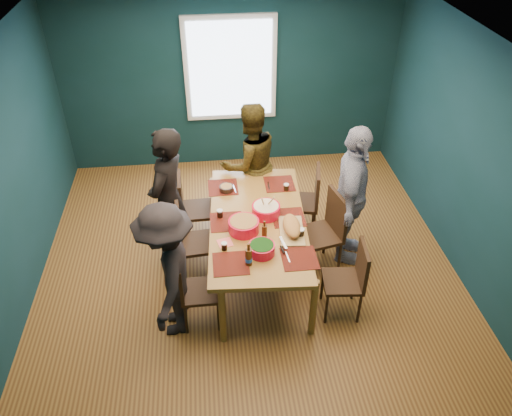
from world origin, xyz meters
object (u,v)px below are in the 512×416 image
Objects in this scene: chair_right_far at (308,197)px; bowl_herbs at (262,249)px; bowl_dumpling at (266,210)px; cutting_board at (292,227)px; person_far_left at (169,200)px; bowl_salad at (244,225)px; dining_table at (258,225)px; chair_left_mid at (190,238)px; person_back at (250,164)px; chair_left_far at (190,204)px; chair_left_near at (192,286)px; person_near_left at (168,272)px; chair_right_near at (351,275)px; chair_right_mid at (327,227)px; person_right at (351,197)px.

chair_right_far is 3.53× the size of bowl_herbs.
bowl_dumpling is 0.41m from cutting_board.
person_far_left is 5.37× the size of bowl_salad.
cutting_board is (0.34, -0.25, 0.14)m from dining_table.
person_back reaches higher than chair_left_mid.
chair_left_mid is (-0.01, -0.65, -0.00)m from chair_left_far.
chair_left_mid is 3.51× the size of bowl_herbs.
person_far_left is 1.46m from cutting_board.
dining_table is 7.99× the size of bowl_herbs.
cutting_board is (0.36, 0.31, 0.00)m from bowl_herbs.
bowl_herbs is (0.74, 0.10, 0.35)m from chair_left_near.
dining_table is at bearing 87.79° from bowl_herbs.
chair_left_mid is at bearing 178.89° from dining_table.
chair_left_mid is 2.86× the size of bowl_salad.
person_near_left is at bearing -140.00° from dining_table.
chair_right_near is at bearing -8.84° from bowl_herbs.
chair_right_mid is (0.82, 0.04, -0.13)m from dining_table.
person_back is at bearing 27.35° from chair_left_far.
chair_left_far is at bearing 90.57° from chair_left_near.
chair_right_far is (1.49, 1.38, 0.05)m from chair_left_near.
chair_right_far is (1.51, 0.65, 0.00)m from chair_left_mid.
cutting_board is at bearing 146.99° from chair_right_near.
bowl_salad is (-0.17, -0.18, 0.15)m from dining_table.
person_right is (1.88, 0.86, 0.38)m from chair_left_near.
person_right is 5.33× the size of bowl_salad.
person_back is 1.45m from cutting_board.
person_far_left is at bearing 102.96° from chair_left_near.
chair_right_near is 0.81m from cutting_board.
chair_right_mid is 0.57× the size of person_right.
chair_left_near is 0.97× the size of chair_right_near.
chair_right_near is 2.10m from person_back.
chair_left_mid reaches higher than dining_table.
bowl_herbs is (0.97, -0.91, -0.03)m from person_far_left.
person_far_left is at bearing 18.60° from person_back.
chair_left_far is 1.47m from person_near_left.
cutting_board is (1.12, -0.32, 0.31)m from chair_left_mid.
chair_left_near is at bearing -134.97° from dining_table.
dining_table is 2.27× the size of chair_right_far.
person_back is at bearing 49.10° from chair_left_mid.
bowl_dumpling is (0.10, 0.08, 0.15)m from dining_table.
dining_table is 6.81× the size of bowl_dumpling.
bowl_herbs is at bearing -44.48° from chair_left_mid.
cutting_board is (-0.58, 0.46, 0.34)m from chair_right_near.
bowl_dumpling is at bearing 98.01° from person_far_left.
person_far_left reaches higher than bowl_herbs.
person_near_left is at bearing -128.48° from chair_right_far.
bowl_dumpling is at bearing 73.91° from person_back.
bowl_herbs is at bearing 8.03° from chair_left_near.
person_right reaches higher than dining_table.
chair_right_near is (0.92, -0.71, -0.20)m from dining_table.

